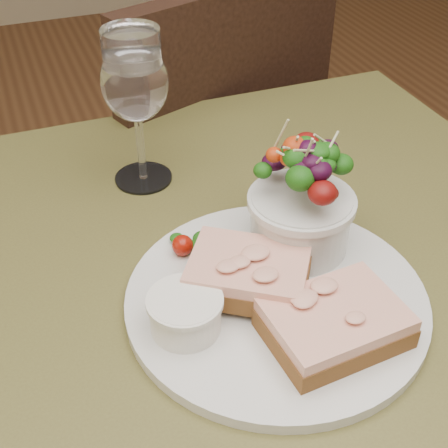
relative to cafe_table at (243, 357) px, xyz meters
name	(u,v)px	position (x,y,z in m)	size (l,w,h in m)	color
cafe_table	(243,357)	(0.00, 0.00, 0.00)	(0.80, 0.80, 0.75)	#4C4620
chair_far	(180,249)	(0.10, 0.61, -0.36)	(0.54, 0.54, 0.90)	black
dinner_plate	(276,299)	(0.02, -0.03, 0.11)	(0.29, 0.29, 0.01)	silver
sandwich_front	(334,323)	(0.04, -0.09, 0.13)	(0.12, 0.10, 0.03)	#502F15
sandwich_back	(248,273)	(0.00, -0.01, 0.14)	(0.14, 0.13, 0.03)	#502F15
ramekin	(185,312)	(-0.07, -0.04, 0.13)	(0.06, 0.06, 0.04)	white
salad_bowl	(302,199)	(0.07, 0.03, 0.17)	(0.10, 0.10, 0.13)	silver
garnish	(190,242)	(-0.03, 0.07, 0.12)	(0.05, 0.04, 0.02)	#0D3309
wine_glass	(135,87)	(-0.04, 0.23, 0.22)	(0.08, 0.08, 0.18)	white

